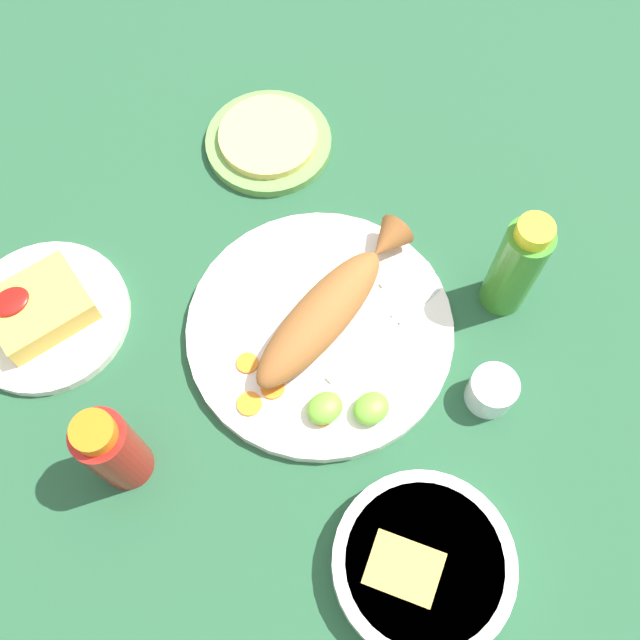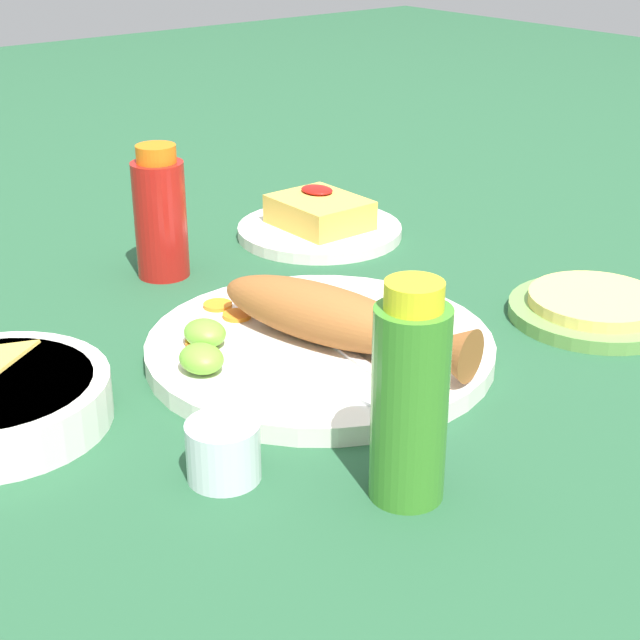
{
  "view_description": "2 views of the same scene",
  "coord_description": "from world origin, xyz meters",
  "px_view_note": "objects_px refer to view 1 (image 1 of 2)",
  "views": [
    {
      "loc": [
        0.2,
        0.28,
        0.82
      ],
      "look_at": [
        0.0,
        0.0,
        0.04
      ],
      "focal_mm": 40.0,
      "sensor_mm": 36.0,
      "label": 1
    },
    {
      "loc": [
        -0.65,
        0.52,
        0.41
      ],
      "look_at": [
        0.0,
        0.0,
        0.04
      ],
      "focal_mm": 55.0,
      "sensor_mm": 36.0,
      "label": 2
    }
  ],
  "objects_px": {
    "hot_sauce_bottle_green": "(516,266)",
    "guacamole_bowl": "(423,564)",
    "salt_cup": "(491,392)",
    "fried_fish": "(329,307)",
    "fork_far": "(390,325)",
    "main_plate": "(320,330)",
    "side_plate_fries": "(47,316)",
    "tortilla_plate": "(269,142)",
    "fork_near": "(376,293)",
    "hot_sauce_bottle_red": "(113,450)"
  },
  "relations": [
    {
      "from": "guacamole_bowl",
      "to": "tortilla_plate",
      "type": "bearing_deg",
      "value": -107.73
    },
    {
      "from": "hot_sauce_bottle_green",
      "to": "main_plate",
      "type": "bearing_deg",
      "value": -23.25
    },
    {
      "from": "fork_near",
      "to": "salt_cup",
      "type": "relative_size",
      "value": 3.28
    },
    {
      "from": "main_plate",
      "to": "hot_sauce_bottle_red",
      "type": "bearing_deg",
      "value": 1.5
    },
    {
      "from": "fried_fish",
      "to": "fork_near",
      "type": "xyz_separation_m",
      "value": [
        -0.07,
        0.01,
        -0.03
      ]
    },
    {
      "from": "main_plate",
      "to": "guacamole_bowl",
      "type": "height_order",
      "value": "guacamole_bowl"
    },
    {
      "from": "salt_cup",
      "to": "guacamole_bowl",
      "type": "bearing_deg",
      "value": 29.0
    },
    {
      "from": "main_plate",
      "to": "hot_sauce_bottle_red",
      "type": "distance_m",
      "value": 0.28
    },
    {
      "from": "guacamole_bowl",
      "to": "fork_far",
      "type": "bearing_deg",
      "value": -120.84
    },
    {
      "from": "fork_near",
      "to": "hot_sauce_bottle_red",
      "type": "xyz_separation_m",
      "value": [
        0.36,
        0.0,
        0.05
      ]
    },
    {
      "from": "hot_sauce_bottle_green",
      "to": "salt_cup",
      "type": "distance_m",
      "value": 0.15
    },
    {
      "from": "main_plate",
      "to": "fried_fish",
      "type": "relative_size",
      "value": 1.21
    },
    {
      "from": "fried_fish",
      "to": "tortilla_plate",
      "type": "relative_size",
      "value": 1.55
    },
    {
      "from": "fork_far",
      "to": "side_plate_fries",
      "type": "relative_size",
      "value": 0.89
    },
    {
      "from": "main_plate",
      "to": "salt_cup",
      "type": "relative_size",
      "value": 5.82
    },
    {
      "from": "fried_fish",
      "to": "side_plate_fries",
      "type": "height_order",
      "value": "fried_fish"
    },
    {
      "from": "salt_cup",
      "to": "guacamole_bowl",
      "type": "relative_size",
      "value": 0.29
    },
    {
      "from": "hot_sauce_bottle_green",
      "to": "guacamole_bowl",
      "type": "distance_m",
      "value": 0.35
    },
    {
      "from": "side_plate_fries",
      "to": "fork_near",
      "type": "bearing_deg",
      "value": 148.18
    },
    {
      "from": "fork_near",
      "to": "main_plate",
      "type": "bearing_deg",
      "value": -173.75
    },
    {
      "from": "tortilla_plate",
      "to": "hot_sauce_bottle_red",
      "type": "bearing_deg",
      "value": 36.43
    },
    {
      "from": "salt_cup",
      "to": "fork_far",
      "type": "bearing_deg",
      "value": -72.34
    },
    {
      "from": "fried_fish",
      "to": "fork_far",
      "type": "relative_size",
      "value": 1.47
    },
    {
      "from": "fork_far",
      "to": "tortilla_plate",
      "type": "xyz_separation_m",
      "value": [
        -0.04,
        -0.32,
        -0.01
      ]
    },
    {
      "from": "fried_fish",
      "to": "hot_sauce_bottle_green",
      "type": "relative_size",
      "value": 1.62
    },
    {
      "from": "fried_fish",
      "to": "salt_cup",
      "type": "distance_m",
      "value": 0.21
    },
    {
      "from": "side_plate_fries",
      "to": "hot_sauce_bottle_green",
      "type": "bearing_deg",
      "value": 147.58
    },
    {
      "from": "hot_sauce_bottle_green",
      "to": "salt_cup",
      "type": "height_order",
      "value": "hot_sauce_bottle_green"
    },
    {
      "from": "fork_near",
      "to": "side_plate_fries",
      "type": "height_order",
      "value": "fork_near"
    },
    {
      "from": "main_plate",
      "to": "fork_far",
      "type": "height_order",
      "value": "fork_far"
    },
    {
      "from": "salt_cup",
      "to": "guacamole_bowl",
      "type": "distance_m",
      "value": 0.21
    },
    {
      "from": "fork_far",
      "to": "hot_sauce_bottle_red",
      "type": "height_order",
      "value": "hot_sauce_bottle_red"
    },
    {
      "from": "fork_near",
      "to": "hot_sauce_bottle_green",
      "type": "distance_m",
      "value": 0.17
    },
    {
      "from": "hot_sauce_bottle_green",
      "to": "tortilla_plate",
      "type": "distance_m",
      "value": 0.39
    },
    {
      "from": "salt_cup",
      "to": "side_plate_fries",
      "type": "height_order",
      "value": "salt_cup"
    },
    {
      "from": "main_plate",
      "to": "side_plate_fries",
      "type": "distance_m",
      "value": 0.34
    },
    {
      "from": "hot_sauce_bottle_green",
      "to": "salt_cup",
      "type": "xyz_separation_m",
      "value": [
        0.1,
        0.09,
        -0.06
      ]
    },
    {
      "from": "main_plate",
      "to": "hot_sauce_bottle_green",
      "type": "height_order",
      "value": "hot_sauce_bottle_green"
    },
    {
      "from": "salt_cup",
      "to": "side_plate_fries",
      "type": "distance_m",
      "value": 0.55
    },
    {
      "from": "fried_fish",
      "to": "fork_far",
      "type": "bearing_deg",
      "value": 119.87
    },
    {
      "from": "hot_sauce_bottle_red",
      "to": "side_plate_fries",
      "type": "distance_m",
      "value": 0.23
    },
    {
      "from": "side_plate_fries",
      "to": "fork_far",
      "type": "bearing_deg",
      "value": 142.18
    },
    {
      "from": "salt_cup",
      "to": "side_plate_fries",
      "type": "bearing_deg",
      "value": -46.27
    },
    {
      "from": "main_plate",
      "to": "fork_near",
      "type": "bearing_deg",
      "value": 177.49
    },
    {
      "from": "main_plate",
      "to": "hot_sauce_bottle_red",
      "type": "height_order",
      "value": "hot_sauce_bottle_red"
    },
    {
      "from": "fork_near",
      "to": "hot_sauce_bottle_green",
      "type": "bearing_deg",
      "value": -25.2
    },
    {
      "from": "hot_sauce_bottle_red",
      "to": "guacamole_bowl",
      "type": "bearing_deg",
      "value": 125.84
    },
    {
      "from": "fork_near",
      "to": "salt_cup",
      "type": "xyz_separation_m",
      "value": [
        -0.03,
        0.18,
        0.0
      ]
    },
    {
      "from": "hot_sauce_bottle_red",
      "to": "fork_far",
      "type": "bearing_deg",
      "value": 173.21
    },
    {
      "from": "fried_fish",
      "to": "side_plate_fries",
      "type": "relative_size",
      "value": 1.32
    }
  ]
}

